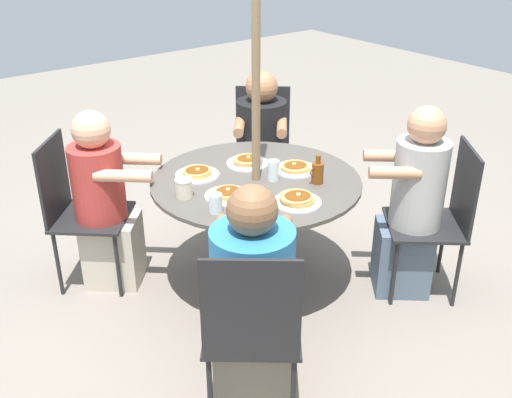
{
  "coord_description": "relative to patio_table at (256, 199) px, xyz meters",
  "views": [
    {
      "loc": [
        1.93,
        2.48,
        2.16
      ],
      "look_at": [
        0.0,
        0.0,
        0.6
      ],
      "focal_mm": 42.0,
      "sensor_mm": 36.0,
      "label": 1
    }
  ],
  "objects": [
    {
      "name": "diner_west",
      "position": [
        0.57,
        0.71,
        -0.09
      ],
      "size": [
        0.58,
        0.59,
        1.12
      ],
      "rotation": [
        0.0,
        0.0,
        -3.82
      ],
      "color": "gray",
      "rests_on": "ground"
    },
    {
      "name": "drinking_glass_a",
      "position": [
        -0.07,
        0.07,
        0.19
      ],
      "size": [
        0.07,
        0.07,
        0.12
      ],
      "primitive_type": "cylinder",
      "color": "silver",
      "rests_on": "patio_table"
    },
    {
      "name": "diner_east",
      "position": [
        -0.59,
        -0.69,
        -0.09
      ],
      "size": [
        0.57,
        0.58,
        1.12
      ],
      "rotation": [
        0.0,
        0.0,
        -0.7
      ],
      "color": "#3D3D42",
      "rests_on": "ground"
    },
    {
      "name": "diner_south",
      "position": [
        0.68,
        -0.6,
        -0.07
      ],
      "size": [
        0.56,
        0.55,
        1.12
      ],
      "rotation": [
        0.0,
        0.0,
        0.85
      ],
      "color": "beige",
      "rests_on": "ground"
    },
    {
      "name": "pancake_plate_a",
      "position": [
        0.26,
        0.09,
        0.15
      ],
      "size": [
        0.26,
        0.26,
        0.05
      ],
      "color": "white",
      "rests_on": "patio_table"
    },
    {
      "name": "pancake_plate_d",
      "position": [
        -0.09,
        -0.21,
        0.15
      ],
      "size": [
        0.26,
        0.26,
        0.05
      ],
      "color": "white",
      "rests_on": "patio_table"
    },
    {
      "name": "diner_north",
      "position": [
        -0.7,
        0.59,
        -0.04
      ],
      "size": [
        0.52,
        0.51,
        1.17
      ],
      "rotation": [
        0.0,
        0.0,
        -2.27
      ],
      "color": "slate",
      "rests_on": "ground"
    },
    {
      "name": "syrup_bottle",
      "position": [
        -0.24,
        0.25,
        0.2
      ],
      "size": [
        0.09,
        0.07,
        0.17
      ],
      "color": "brown",
      "rests_on": "patio_table"
    },
    {
      "name": "patio_chair_south",
      "position": [
        0.82,
        -0.72,
        -0.07
      ],
      "size": [
        0.61,
        0.61,
        0.93
      ],
      "rotation": [
        0.0,
        0.0,
        0.85
      ],
      "color": "#232326",
      "rests_on": "ground"
    },
    {
      "name": "umbrella_pole",
      "position": [
        0.0,
        0.0,
        0.65
      ],
      "size": [
        0.05,
        0.05,
        2.5
      ],
      "primitive_type": "cylinder",
      "color": "#846B4C",
      "rests_on": "ground"
    },
    {
      "name": "patio_table",
      "position": [
        0.0,
        0.0,
        0.0
      ],
      "size": [
        1.22,
        1.22,
        0.72
      ],
      "color": "#4C4742",
      "rests_on": "ground"
    },
    {
      "name": "patio_chair_east",
      "position": [
        -0.7,
        -0.83,
        -0.07
      ],
      "size": [
        0.6,
        0.6,
        0.93
      ],
      "rotation": [
        0.0,
        0.0,
        -0.7
      ],
      "color": "#232326",
      "rests_on": "ground"
    },
    {
      "name": "pancake_plate_c",
      "position": [
        -0.26,
        0.04,
        0.14
      ],
      "size": [
        0.26,
        0.26,
        0.04
      ],
      "color": "white",
      "rests_on": "patio_table"
    },
    {
      "name": "drinking_glass_b",
      "position": [
        0.41,
        0.19,
        0.18
      ],
      "size": [
        0.07,
        0.07,
        0.1
      ],
      "primitive_type": "cylinder",
      "color": "silver",
      "rests_on": "patio_table"
    },
    {
      "name": "coffee_cup",
      "position": [
        0.45,
        -0.06,
        0.18
      ],
      "size": [
        0.1,
        0.1,
        0.1
      ],
      "color": "beige",
      "rests_on": "patio_table"
    },
    {
      "name": "ground_plane",
      "position": [
        0.0,
        0.0,
        -0.59
      ],
      "size": [
        12.0,
        12.0,
        0.0
      ],
      "primitive_type": "plane",
      "color": "gray"
    },
    {
      "name": "patio_chair_west",
      "position": [
        0.68,
        0.85,
        -0.07
      ],
      "size": [
        0.6,
        0.6,
        0.93
      ],
      "rotation": [
        0.0,
        0.0,
        -3.82
      ],
      "color": "#232326",
      "rests_on": "ground"
    },
    {
      "name": "pancake_plate_e",
      "position": [
        0.24,
        -0.25,
        0.15
      ],
      "size": [
        0.26,
        0.26,
        0.05
      ],
      "color": "white",
      "rests_on": "patio_table"
    },
    {
      "name": "pancake_plate_b",
      "position": [
        0.01,
        0.38,
        0.15
      ],
      "size": [
        0.26,
        0.26,
        0.05
      ],
      "color": "white",
      "rests_on": "patio_table"
    },
    {
      "name": "patio_chair_north",
      "position": [
        -0.83,
        0.7,
        -0.07
      ],
      "size": [
        0.6,
        0.6,
        0.93
      ],
      "rotation": [
        0.0,
        0.0,
        -2.27
      ],
      "color": "#232326",
      "rests_on": "ground"
    }
  ]
}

